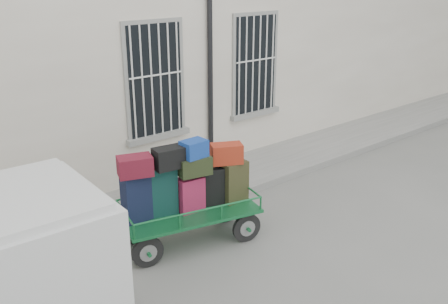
% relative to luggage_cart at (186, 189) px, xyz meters
% --- Properties ---
extents(ground, '(80.00, 80.00, 0.00)m').
position_rel_luggage_cart_xyz_m(ground, '(1.33, -0.64, -0.96)').
color(ground, slate).
rests_on(ground, ground).
extents(building, '(24.00, 5.15, 6.00)m').
position_rel_luggage_cart_xyz_m(building, '(1.33, 4.85, 2.04)').
color(building, beige).
rests_on(building, ground).
extents(sidewalk, '(24.00, 1.70, 0.15)m').
position_rel_luggage_cart_xyz_m(sidewalk, '(1.33, 1.56, -0.89)').
color(sidewalk, slate).
rests_on(sidewalk, ground).
extents(luggage_cart, '(2.69, 1.50, 1.80)m').
position_rel_luggage_cart_xyz_m(luggage_cart, '(0.00, 0.00, 0.00)').
color(luggage_cart, black).
rests_on(luggage_cart, ground).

